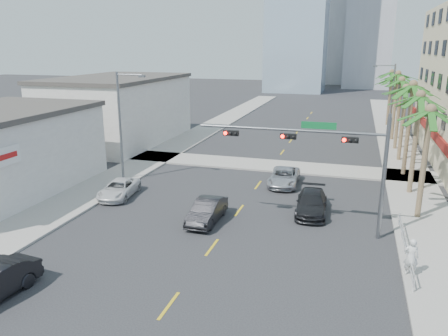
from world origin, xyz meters
name	(u,v)px	position (x,y,z in m)	size (l,w,h in m)	color
ground	(186,283)	(0.00, 0.00, 0.00)	(260.00, 260.00, 0.00)	#262628
sidewalk_right	(411,183)	(12.00, 20.00, 0.07)	(4.00, 120.00, 0.15)	gray
sidewalk_left	(147,161)	(-12.00, 20.00, 0.07)	(4.00, 120.00, 0.15)	gray
sidewalk_cross	(272,166)	(0.00, 22.00, 0.07)	(80.00, 4.00, 0.15)	gray
building_left_far	(118,111)	(-19.50, 28.00, 3.60)	(11.00, 18.00, 7.20)	beige
tower_far_center	(328,12)	(-3.00, 125.00, 21.00)	(16.00, 16.00, 42.00)	#ADADB2
traffic_signal_mast	(327,151)	(5.78, 7.95, 5.06)	(11.12, 0.54, 7.20)	slate
palm_tree_0	(431,111)	(11.60, 12.00, 7.08)	(4.80, 4.80, 7.80)	brown
palm_tree_1	(421,97)	(11.60, 17.20, 7.43)	(4.80, 4.80, 8.16)	brown
palm_tree_2	(413,86)	(11.60, 22.40, 7.78)	(4.80, 4.80, 8.52)	brown
palm_tree_3	(406,89)	(11.60, 27.60, 7.08)	(4.80, 4.80, 7.80)	brown
palm_tree_4	(402,81)	(11.60, 32.80, 7.43)	(4.80, 4.80, 8.16)	brown
palm_tree_5	(398,75)	(11.60, 38.00, 7.78)	(4.80, 4.80, 8.52)	brown
palm_tree_6	(394,78)	(11.60, 43.20, 7.08)	(4.80, 4.80, 7.80)	brown
palm_tree_7	(392,73)	(11.60, 48.40, 7.43)	(4.80, 4.80, 8.16)	brown
streetlight_left	(122,121)	(-11.00, 14.00, 5.06)	(2.55, 0.25, 9.00)	slate
streetlight_right	(390,98)	(11.00, 38.00, 5.06)	(2.55, 0.25, 9.00)	slate
guardrail	(406,245)	(10.30, 6.00, 0.67)	(0.08, 8.08, 1.00)	silver
car_parked_far	(119,189)	(-9.40, 10.17, 0.63)	(2.09, 4.54, 1.26)	silver
car_lane_left	(207,211)	(-1.50, 7.53, 0.73)	(1.54, 4.42, 1.46)	black
car_lane_center	(284,177)	(2.00, 16.68, 0.68)	(2.25, 4.89, 1.36)	silver
car_lane_right	(311,203)	(4.80, 10.97, 0.72)	(2.02, 4.96, 1.44)	black
pedestrian	(411,257)	(10.30, 3.66, 1.10)	(0.69, 0.46, 1.91)	silver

